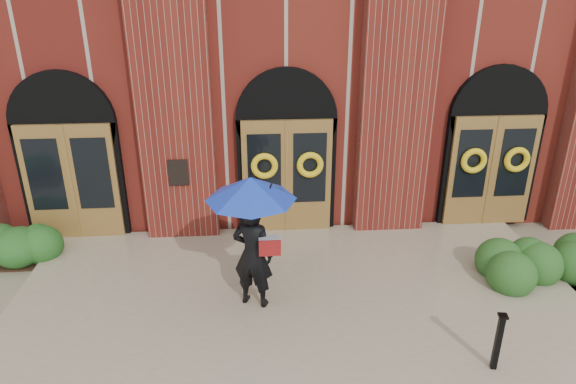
{
  "coord_description": "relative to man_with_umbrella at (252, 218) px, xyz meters",
  "views": [
    {
      "loc": [
        -0.72,
        -7.48,
        5.4
      ],
      "look_at": [
        -0.1,
        1.0,
        1.77
      ],
      "focal_mm": 32.0,
      "sensor_mm": 36.0,
      "label": 1
    }
  ],
  "objects": [
    {
      "name": "ground",
      "position": [
        0.76,
        0.03,
        -1.78
      ],
      "size": [
        90.0,
        90.0,
        0.0
      ],
      "primitive_type": "plane",
      "color": "gray",
      "rests_on": "ground"
    },
    {
      "name": "landing",
      "position": [
        0.76,
        0.18,
        -1.71
      ],
      "size": [
        10.0,
        5.3,
        0.15
      ],
      "primitive_type": "cube",
      "color": "gray",
      "rests_on": "ground"
    },
    {
      "name": "church_building",
      "position": [
        0.76,
        8.82,
        1.72
      ],
      "size": [
        16.2,
        12.53,
        7.0
      ],
      "color": "maroon",
      "rests_on": "ground"
    },
    {
      "name": "man_with_umbrella",
      "position": [
        0.0,
        0.0,
        0.0
      ],
      "size": [
        1.9,
        1.9,
        2.34
      ],
      "rotation": [
        0.0,
        0.0,
        2.77
      ],
      "color": "black",
      "rests_on": "landing"
    },
    {
      "name": "metal_post",
      "position": [
        3.42,
        -1.85,
        -1.15
      ],
      "size": [
        0.14,
        0.14,
        0.93
      ],
      "rotation": [
        0.0,
        0.0,
        -0.18
      ],
      "color": "black",
      "rests_on": "landing"
    },
    {
      "name": "hedge_wall_right",
      "position": [
        5.96,
        0.53,
        -1.39
      ],
      "size": [
        3.05,
        1.22,
        0.78
      ],
      "primitive_type": "ellipsoid",
      "color": "#224C1A",
      "rests_on": "ground"
    }
  ]
}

